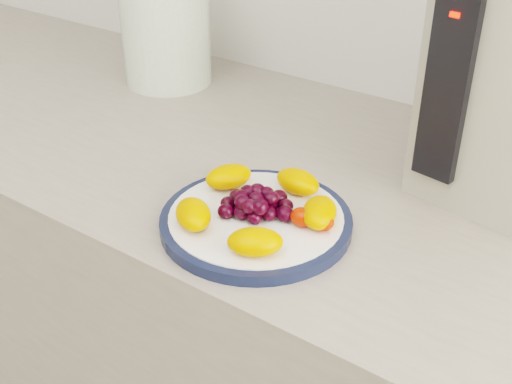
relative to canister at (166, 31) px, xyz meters
The scene contains 7 objects.
counter 0.68m from the canister, 20.34° to the right, with size 3.50×0.60×0.90m, color gray.
plate_rim 0.52m from the canister, 36.21° to the right, with size 0.24×0.24×0.01m, color #111A35.
plate_face 0.52m from the canister, 36.21° to the right, with size 0.22×0.22×0.02m, color white.
canister is the anchor object (origin of this frame).
appliance_panel 0.59m from the canister, 13.14° to the right, with size 0.05×0.02×0.23m, color black.
appliance_led 0.61m from the canister, 14.10° to the right, with size 0.01×0.01×0.01m, color #FF0C05.
fruit_plate 0.52m from the canister, 35.52° to the right, with size 0.20×0.20×0.03m.
Camera 1 is at (0.42, 0.50, 1.35)m, focal length 45.00 mm.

